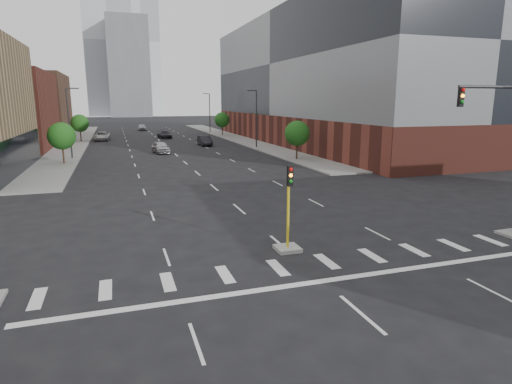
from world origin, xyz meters
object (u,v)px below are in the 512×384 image
car_near_left (161,147)px  car_distant (142,127)px  median_traffic_signal (288,232)px  car_mid_right (205,140)px  car_far_left (102,136)px  car_deep_right (164,134)px

car_near_left → car_distant: (0.45, 50.04, -0.02)m
car_near_left → median_traffic_signal: bearing=-94.4°
car_mid_right → car_distant: car_mid_right is taller
car_far_left → car_distant: car_distant is taller
car_near_left → car_deep_right: size_ratio=0.94×
median_traffic_signal → car_distant: median_traffic_signal is taller
car_near_left → car_distant: 50.04m
median_traffic_signal → car_near_left: size_ratio=0.90×
median_traffic_signal → car_far_left: 68.64m
car_near_left → car_distant: car_near_left is taller
car_near_left → car_far_left: size_ratio=0.84×
median_traffic_signal → car_near_left: median_traffic_signal is taller
car_mid_right → car_deep_right: bearing=106.5°
car_near_left → car_mid_right: 11.82m
median_traffic_signal → car_mid_right: 52.85m
car_distant → median_traffic_signal: bearing=-89.3°
car_mid_right → car_far_left: car_mid_right is taller
car_deep_right → car_near_left: bearing=-104.1°
car_near_left → car_mid_right: (8.17, 8.54, 0.01)m
car_mid_right → car_far_left: bearing=137.3°
median_traffic_signal → car_deep_right: bearing=88.8°
car_mid_right → car_far_left: size_ratio=0.88×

